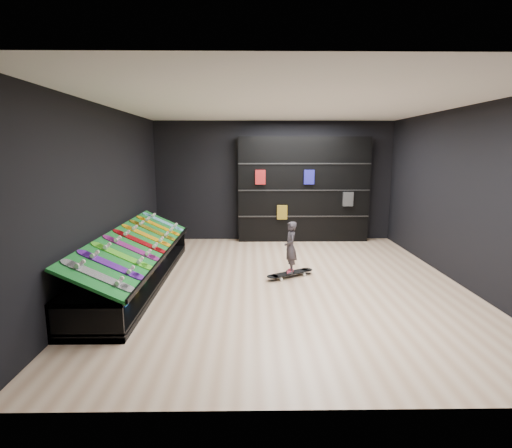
{
  "coord_description": "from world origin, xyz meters",
  "views": [
    {
      "loc": [
        -0.6,
        -6.67,
        2.27
      ],
      "look_at": [
        -0.5,
        0.2,
        1.0
      ],
      "focal_mm": 28.0,
      "sensor_mm": 36.0,
      "label": 1
    }
  ],
  "objects_px": {
    "child": "(290,257)",
    "floor_skateboard": "(290,274)",
    "display_rack": "(138,269)",
    "back_shelving": "(303,190)"
  },
  "relations": [
    {
      "from": "display_rack",
      "to": "back_shelving",
      "type": "height_order",
      "value": "back_shelving"
    },
    {
      "from": "back_shelving",
      "to": "floor_skateboard",
      "type": "xyz_separation_m",
      "value": [
        -0.61,
        -3.04,
        -1.25
      ]
    },
    {
      "from": "child",
      "to": "floor_skateboard",
      "type": "bearing_deg",
      "value": -93.77
    },
    {
      "from": "display_rack",
      "to": "back_shelving",
      "type": "xyz_separation_m",
      "value": [
        3.29,
        3.32,
        1.05
      ]
    },
    {
      "from": "floor_skateboard",
      "to": "child",
      "type": "bearing_deg",
      "value": -31.5
    },
    {
      "from": "floor_skateboard",
      "to": "child",
      "type": "xyz_separation_m",
      "value": [
        0.0,
        0.0,
        0.32
      ]
    },
    {
      "from": "floor_skateboard",
      "to": "back_shelving",
      "type": "bearing_deg",
      "value": 47.1
    },
    {
      "from": "display_rack",
      "to": "floor_skateboard",
      "type": "relative_size",
      "value": 4.59
    },
    {
      "from": "floor_skateboard",
      "to": "display_rack",
      "type": "bearing_deg",
      "value": 154.42
    },
    {
      "from": "display_rack",
      "to": "back_shelving",
      "type": "relative_size",
      "value": 1.38
    }
  ]
}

